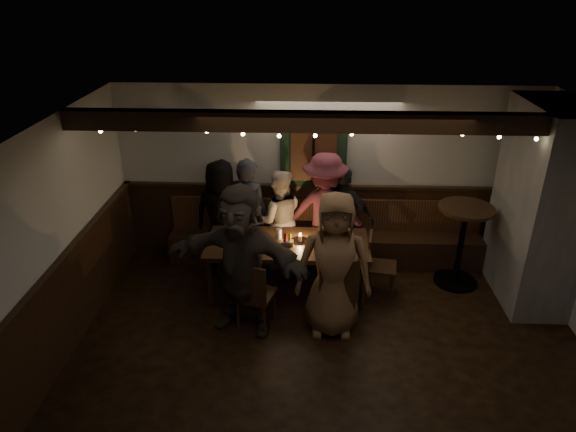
{
  "coord_description": "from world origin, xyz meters",
  "views": [
    {
      "loc": [
        -0.28,
        -4.5,
        3.99
      ],
      "look_at": [
        -0.53,
        1.6,
        1.05
      ],
      "focal_mm": 32.0,
      "sensor_mm": 36.0,
      "label": 1
    }
  ],
  "objects_px": {
    "chair_end": "(376,261)",
    "high_top": "(462,236)",
    "person_b": "(248,214)",
    "person_f": "(241,260)",
    "person_a": "(222,215)",
    "person_c": "(279,220)",
    "person_d": "(325,212)",
    "chair_near_left": "(253,292)",
    "person_e": "(343,218)",
    "dining_table": "(287,247)",
    "person_g": "(334,265)",
    "chair_near_right": "(338,288)"
  },
  "relations": [
    {
      "from": "chair_end",
      "to": "person_f",
      "type": "bearing_deg",
      "value": -153.86
    },
    {
      "from": "person_a",
      "to": "person_f",
      "type": "relative_size",
      "value": 0.87
    },
    {
      "from": "person_a",
      "to": "person_d",
      "type": "distance_m",
      "value": 1.47
    },
    {
      "from": "person_e",
      "to": "person_g",
      "type": "distance_m",
      "value": 1.59
    },
    {
      "from": "chair_near_left",
      "to": "person_b",
      "type": "xyz_separation_m",
      "value": [
        -0.21,
        1.5,
        0.31
      ]
    },
    {
      "from": "chair_end",
      "to": "person_d",
      "type": "height_order",
      "value": "person_d"
    },
    {
      "from": "person_g",
      "to": "person_e",
      "type": "bearing_deg",
      "value": 83.09
    },
    {
      "from": "dining_table",
      "to": "person_f",
      "type": "bearing_deg",
      "value": -123.08
    },
    {
      "from": "person_b",
      "to": "person_d",
      "type": "distance_m",
      "value": 1.09
    },
    {
      "from": "high_top",
      "to": "person_b",
      "type": "distance_m",
      "value": 2.97
    },
    {
      "from": "person_g",
      "to": "person_d",
      "type": "bearing_deg",
      "value": 93.21
    },
    {
      "from": "chair_near_left",
      "to": "person_c",
      "type": "distance_m",
      "value": 1.54
    },
    {
      "from": "person_a",
      "to": "person_e",
      "type": "distance_m",
      "value": 1.75
    },
    {
      "from": "chair_near_left",
      "to": "person_d",
      "type": "height_order",
      "value": "person_d"
    },
    {
      "from": "high_top",
      "to": "person_d",
      "type": "bearing_deg",
      "value": 168.44
    },
    {
      "from": "chair_end",
      "to": "person_d",
      "type": "distance_m",
      "value": 1.03
    },
    {
      "from": "chair_near_left",
      "to": "person_a",
      "type": "height_order",
      "value": "person_a"
    },
    {
      "from": "person_b",
      "to": "dining_table",
      "type": "bearing_deg",
      "value": 146.85
    },
    {
      "from": "chair_near_left",
      "to": "person_c",
      "type": "relative_size",
      "value": 0.62
    },
    {
      "from": "chair_near_right",
      "to": "chair_end",
      "type": "xyz_separation_m",
      "value": [
        0.55,
        0.8,
        -0.09
      ]
    },
    {
      "from": "chair_end",
      "to": "person_b",
      "type": "xyz_separation_m",
      "value": [
        -1.77,
        0.64,
        0.36
      ]
    },
    {
      "from": "person_c",
      "to": "person_d",
      "type": "distance_m",
      "value": 0.66
    },
    {
      "from": "high_top",
      "to": "person_e",
      "type": "distance_m",
      "value": 1.65
    },
    {
      "from": "person_a",
      "to": "person_c",
      "type": "relative_size",
      "value": 1.09
    },
    {
      "from": "dining_table",
      "to": "person_f",
      "type": "xyz_separation_m",
      "value": [
        -0.5,
        -0.77,
        0.24
      ]
    },
    {
      "from": "chair_end",
      "to": "person_e",
      "type": "height_order",
      "value": "person_e"
    },
    {
      "from": "dining_table",
      "to": "person_e",
      "type": "bearing_deg",
      "value": 45.1
    },
    {
      "from": "person_d",
      "to": "person_e",
      "type": "bearing_deg",
      "value": -162.93
    },
    {
      "from": "high_top",
      "to": "person_c",
      "type": "xyz_separation_m",
      "value": [
        -2.51,
        0.36,
        0.01
      ]
    },
    {
      "from": "dining_table",
      "to": "person_d",
      "type": "height_order",
      "value": "person_d"
    },
    {
      "from": "person_f",
      "to": "chair_end",
      "type": "bearing_deg",
      "value": 43.38
    },
    {
      "from": "chair_near_left",
      "to": "person_e",
      "type": "bearing_deg",
      "value": 53.97
    },
    {
      "from": "dining_table",
      "to": "person_g",
      "type": "relative_size",
      "value": 1.18
    },
    {
      "from": "chair_near_left",
      "to": "high_top",
      "type": "relative_size",
      "value": 0.8
    },
    {
      "from": "chair_near_right",
      "to": "high_top",
      "type": "height_order",
      "value": "high_top"
    },
    {
      "from": "chair_near_left",
      "to": "person_g",
      "type": "distance_m",
      "value": 1.02
    },
    {
      "from": "chair_near_right",
      "to": "person_g",
      "type": "bearing_deg",
      "value": -150.14
    },
    {
      "from": "chair_near_left",
      "to": "person_f",
      "type": "xyz_separation_m",
      "value": [
        -0.13,
        0.04,
        0.42
      ]
    },
    {
      "from": "chair_near_right",
      "to": "person_c",
      "type": "relative_size",
      "value": 0.68
    },
    {
      "from": "person_d",
      "to": "person_a",
      "type": "bearing_deg",
      "value": 4.06
    },
    {
      "from": "person_b",
      "to": "person_e",
      "type": "height_order",
      "value": "person_b"
    },
    {
      "from": "dining_table",
      "to": "person_a",
      "type": "distance_m",
      "value": 1.19
    },
    {
      "from": "person_d",
      "to": "person_g",
      "type": "height_order",
      "value": "person_g"
    },
    {
      "from": "chair_end",
      "to": "person_f",
      "type": "distance_m",
      "value": 1.94
    },
    {
      "from": "chair_near_right",
      "to": "chair_end",
      "type": "distance_m",
      "value": 0.98
    },
    {
      "from": "chair_end",
      "to": "high_top",
      "type": "distance_m",
      "value": 1.23
    },
    {
      "from": "person_c",
      "to": "person_f",
      "type": "relative_size",
      "value": 0.8
    },
    {
      "from": "person_b",
      "to": "person_f",
      "type": "bearing_deg",
      "value": 109.68
    },
    {
      "from": "person_d",
      "to": "person_f",
      "type": "relative_size",
      "value": 0.93
    },
    {
      "from": "person_a",
      "to": "person_c",
      "type": "bearing_deg",
      "value": -169.95
    }
  ]
}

